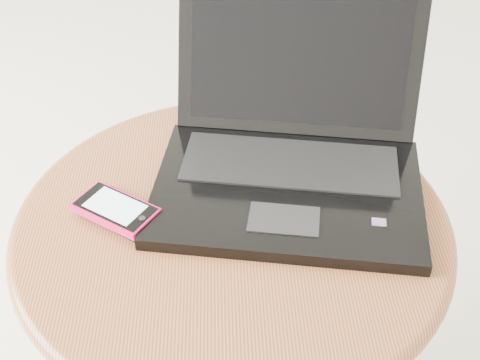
{
  "coord_description": "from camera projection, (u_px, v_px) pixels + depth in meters",
  "views": [
    {
      "loc": [
        0.1,
        -0.73,
        1.03
      ],
      "look_at": [
        0.12,
        -0.11,
        0.51
      ],
      "focal_mm": 49.62,
      "sensor_mm": 36.0,
      "label": 1
    }
  ],
  "objects": [
    {
      "name": "table",
      "position": [
        233.0,
        269.0,
        0.91
      ],
      "size": [
        0.57,
        0.57,
        0.45
      ],
      "color": "#5A3310",
      "rests_on": "ground"
    },
    {
      "name": "phone_pink",
      "position": [
        116.0,
        209.0,
        0.84
      ],
      "size": [
        0.12,
        0.1,
        0.01
      ],
      "color": "#D51251",
      "rests_on": "phone_black"
    },
    {
      "name": "phone_black",
      "position": [
        124.0,
        214.0,
        0.85
      ],
      "size": [
        0.12,
        0.11,
        0.01
      ],
      "color": "black",
      "rests_on": "table"
    },
    {
      "name": "laptop",
      "position": [
        291.0,
        152.0,
        0.89
      ],
      "size": [
        0.39,
        0.37,
        0.22
      ],
      "color": "black",
      "rests_on": "table"
    }
  ]
}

